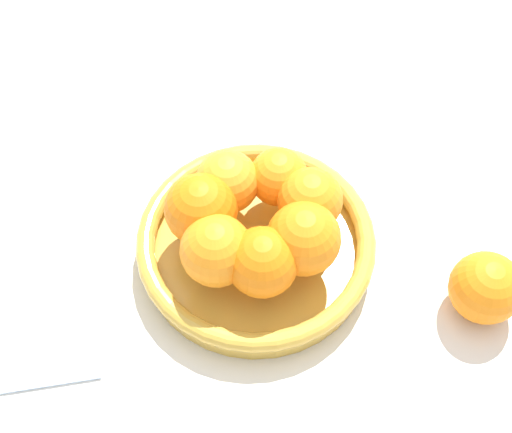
% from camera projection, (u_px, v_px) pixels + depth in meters
% --- Properties ---
extents(ground_plane, '(4.00, 4.00, 0.00)m').
position_uv_depth(ground_plane, '(256.00, 254.00, 0.84)').
color(ground_plane, silver).
extents(fruit_bowl, '(0.27, 0.27, 0.04)m').
position_uv_depth(fruit_bowl, '(256.00, 245.00, 0.82)').
color(fruit_bowl, gold).
rests_on(fruit_bowl, ground_plane).
extents(orange_pile, '(0.19, 0.20, 0.08)m').
position_uv_depth(orange_pile, '(255.00, 220.00, 0.77)').
color(orange_pile, orange).
rests_on(orange_pile, fruit_bowl).
extents(stray_orange, '(0.08, 0.08, 0.08)m').
position_uv_depth(stray_orange, '(486.00, 288.00, 0.77)').
color(stray_orange, orange).
rests_on(stray_orange, ground_plane).
extents(napkin_folded, '(0.21, 0.21, 0.01)m').
position_uv_depth(napkin_folded, '(29.00, 324.00, 0.79)').
color(napkin_folded, silver).
rests_on(napkin_folded, ground_plane).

